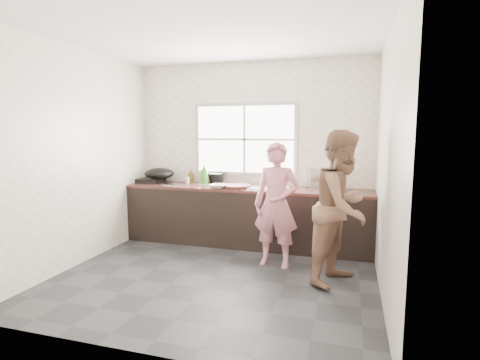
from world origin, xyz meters
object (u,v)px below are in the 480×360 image
(person_side, at_px, (342,207))
(black_pot, at_px, (216,179))
(cutting_board, at_px, (236,186))
(bowl_mince, at_px, (219,186))
(glass_jar, at_px, (187,180))
(wok, at_px, (159,174))
(woman, at_px, (276,209))
(burner, at_px, (150,180))
(dish_rack, at_px, (322,178))
(bottle_green, at_px, (204,174))
(bowl_crabs, at_px, (274,188))
(bottle_brown_tall, at_px, (191,177))
(plate_food, at_px, (207,184))
(bottle_brown_short, at_px, (207,180))
(pot_lid_right, at_px, (171,184))
(bowl_held, at_px, (283,189))
(pot_lid_left, at_px, (170,184))

(person_side, distance_m, black_pot, 2.28)
(person_side, height_order, cutting_board, person_side)
(cutting_board, xyz_separation_m, bowl_mince, (-0.22, -0.13, 0.01))
(person_side, bearing_deg, cutting_board, 82.72)
(bowl_mince, bearing_deg, person_side, -25.43)
(glass_jar, distance_m, wok, 0.46)
(woman, xyz_separation_m, wok, (-2.05, 0.82, 0.29))
(burner, height_order, dish_rack, dish_rack)
(black_pot, bearing_deg, dish_rack, 1.72)
(woman, bearing_deg, bottle_green, 152.51)
(person_side, height_order, bowl_crabs, person_side)
(bottle_brown_tall, relative_size, dish_rack, 0.47)
(cutting_board, distance_m, black_pot, 0.49)
(plate_food, relative_size, wok, 0.48)
(person_side, xyz_separation_m, black_pot, (-1.92, 1.22, 0.10))
(woman, relative_size, black_pot, 6.18)
(plate_food, height_order, glass_jar, glass_jar)
(woman, relative_size, dish_rack, 3.60)
(bowl_crabs, height_order, bottle_green, bottle_green)
(black_pot, height_order, bottle_brown_short, black_pot)
(cutting_board, relative_size, pot_lid_right, 1.78)
(black_pot, relative_size, glass_jar, 2.44)
(plate_food, distance_m, dish_rack, 1.74)
(wok, bearing_deg, plate_food, 0.61)
(black_pot, relative_size, plate_food, 1.06)
(plate_food, distance_m, glass_jar, 0.36)
(cutting_board, bearing_deg, bottle_green, 166.77)
(bottle_brown_tall, relative_size, burner, 0.47)
(cutting_board, distance_m, burner, 1.54)
(wok, height_order, pot_lid_right, wok)
(woman, xyz_separation_m, bowl_mince, (-0.95, 0.53, 0.17))
(woman, relative_size, bottle_green, 4.37)
(bottle_green, xyz_separation_m, pot_lid_right, (-0.50, -0.11, -0.16))
(bowl_mince, distance_m, black_pot, 0.44)
(bottle_brown_tall, distance_m, glass_jar, 0.09)
(woman, xyz_separation_m, plate_food, (-1.25, 0.83, 0.15))
(black_pot, height_order, burner, black_pot)
(pot_lid_right, bearing_deg, bottle_brown_tall, 56.47)
(person_side, height_order, bowl_held, person_side)
(bottle_brown_tall, height_order, pot_lid_left, bottle_brown_tall)
(bowl_mince, relative_size, wok, 0.50)
(dish_rack, bearing_deg, black_pot, 163.00)
(bowl_mince, bearing_deg, cutting_board, 30.16)
(woman, bearing_deg, plate_food, 150.81)
(black_pot, relative_size, pot_lid_left, 0.89)
(cutting_board, distance_m, bottle_brown_short, 0.55)
(pot_lid_left, distance_m, pot_lid_right, 0.02)
(person_side, height_order, plate_food, person_side)
(bowl_mince, relative_size, glass_jar, 2.43)
(black_pot, distance_m, plate_food, 0.17)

